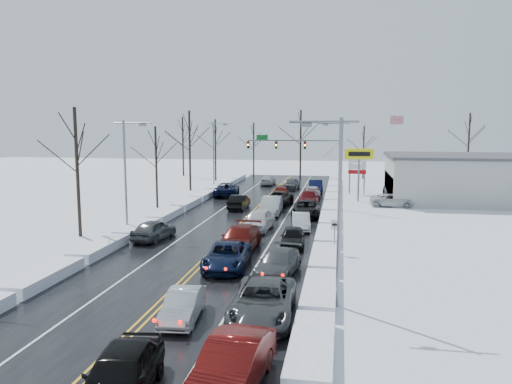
% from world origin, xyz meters
% --- Properties ---
extents(ground, '(160.00, 160.00, 0.00)m').
position_xyz_m(ground, '(0.00, 0.00, 0.00)').
color(ground, silver).
rests_on(ground, ground).
extents(road_surface, '(14.00, 84.00, 0.01)m').
position_xyz_m(road_surface, '(0.00, 2.00, 0.01)').
color(road_surface, black).
rests_on(road_surface, ground).
extents(snow_bank_left, '(1.64, 72.00, 0.66)m').
position_xyz_m(snow_bank_left, '(-7.60, 2.00, 0.00)').
color(snow_bank_left, white).
rests_on(snow_bank_left, ground).
extents(snow_bank_right, '(1.64, 72.00, 0.66)m').
position_xyz_m(snow_bank_right, '(7.60, 2.00, 0.00)').
color(snow_bank_right, white).
rests_on(snow_bank_right, ground).
extents(traffic_signal_mast, '(13.28, 0.39, 8.00)m').
position_xyz_m(traffic_signal_mast, '(3.45, 27.99, 5.48)').
color(traffic_signal_mast, slate).
rests_on(traffic_signal_mast, ground).
extents(tires_plus_sign, '(3.20, 0.34, 6.00)m').
position_xyz_m(tires_plus_sign, '(10.50, 15.99, 4.99)').
color(tires_plus_sign, slate).
rests_on(tires_plus_sign, ground).
extents(used_vehicles_sign, '(2.20, 0.22, 4.65)m').
position_xyz_m(used_vehicles_sign, '(10.50, 22.00, 3.32)').
color(used_vehicles_sign, slate).
rests_on(used_vehicles_sign, ground).
extents(speed_limit_sign, '(0.55, 0.09, 2.35)m').
position_xyz_m(speed_limit_sign, '(8.20, -8.00, 1.63)').
color(speed_limit_sign, slate).
rests_on(speed_limit_sign, ground).
extents(flagpole, '(1.87, 1.20, 10.00)m').
position_xyz_m(flagpole, '(15.17, 30.00, 5.93)').
color(flagpole, silver).
rests_on(flagpole, ground).
extents(dealership_building, '(20.40, 12.40, 5.30)m').
position_xyz_m(dealership_building, '(23.98, 18.00, 2.66)').
color(dealership_building, '#A2A29E').
rests_on(dealership_building, ground).
extents(streetlight_se, '(3.20, 0.25, 9.00)m').
position_xyz_m(streetlight_se, '(8.30, -18.00, 5.31)').
color(streetlight_se, slate).
rests_on(streetlight_se, ground).
extents(streetlight_ne, '(3.20, 0.25, 9.00)m').
position_xyz_m(streetlight_ne, '(8.30, 10.00, 5.31)').
color(streetlight_ne, slate).
rests_on(streetlight_ne, ground).
extents(streetlight_sw, '(3.20, 0.25, 9.00)m').
position_xyz_m(streetlight_sw, '(-8.30, -4.00, 5.31)').
color(streetlight_sw, slate).
rests_on(streetlight_sw, ground).
extents(streetlight_nw, '(3.20, 0.25, 9.00)m').
position_xyz_m(streetlight_nw, '(-8.30, 24.00, 5.31)').
color(streetlight_nw, slate).
rests_on(streetlight_nw, ground).
extents(tree_left_b, '(4.00, 4.00, 10.00)m').
position_xyz_m(tree_left_b, '(-11.50, -6.00, 6.99)').
color(tree_left_b, '#2D231C').
rests_on(tree_left_b, ground).
extents(tree_left_c, '(3.40, 3.40, 8.50)m').
position_xyz_m(tree_left_c, '(-10.50, 8.00, 5.94)').
color(tree_left_c, '#2D231C').
rests_on(tree_left_c, ground).
extents(tree_left_d, '(4.20, 4.20, 10.50)m').
position_xyz_m(tree_left_d, '(-11.20, 22.00, 7.33)').
color(tree_left_d, '#2D231C').
rests_on(tree_left_d, ground).
extents(tree_left_e, '(3.80, 3.80, 9.50)m').
position_xyz_m(tree_left_e, '(-10.80, 34.00, 6.64)').
color(tree_left_e, '#2D231C').
rests_on(tree_left_e, ground).
extents(tree_far_a, '(4.00, 4.00, 10.00)m').
position_xyz_m(tree_far_a, '(-18.00, 40.00, 6.99)').
color(tree_far_a, '#2D231C').
rests_on(tree_far_a, ground).
extents(tree_far_b, '(3.60, 3.60, 9.00)m').
position_xyz_m(tree_far_b, '(-6.00, 41.00, 6.29)').
color(tree_far_b, '#2D231C').
rests_on(tree_far_b, ground).
extents(tree_far_c, '(4.40, 4.40, 11.00)m').
position_xyz_m(tree_far_c, '(2.00, 39.00, 7.68)').
color(tree_far_c, '#2D231C').
rests_on(tree_far_c, ground).
extents(tree_far_d, '(3.40, 3.40, 8.50)m').
position_xyz_m(tree_far_d, '(12.00, 40.50, 5.94)').
color(tree_far_d, '#2D231C').
rests_on(tree_far_d, ground).
extents(tree_far_e, '(4.20, 4.20, 10.50)m').
position_xyz_m(tree_far_e, '(28.00, 41.00, 7.33)').
color(tree_far_e, '#2D231C').
rests_on(tree_far_e, ground).
extents(queued_car_1, '(1.77, 4.15, 1.33)m').
position_xyz_m(queued_car_1, '(1.71, -20.84, 0.00)').
color(queued_car_1, '#B0B3B8').
rests_on(queued_car_1, ground).
extents(queued_car_2, '(2.84, 5.59, 1.51)m').
position_xyz_m(queued_car_2, '(1.81, -12.58, 0.00)').
color(queued_car_2, black).
rests_on(queued_car_2, ground).
extents(queued_car_3, '(2.56, 5.83, 1.67)m').
position_xyz_m(queued_car_3, '(1.68, -8.20, 0.00)').
color(queued_car_3, '#4E0D0A').
rests_on(queued_car_3, ground).
extents(queued_car_4, '(2.43, 5.19, 1.72)m').
position_xyz_m(queued_car_4, '(1.89, -1.34, 0.00)').
color(queued_car_4, silver).
rests_on(queued_car_4, ground).
extents(queued_car_5, '(1.98, 5.26, 1.72)m').
position_xyz_m(queued_car_5, '(1.91, 6.09, 0.00)').
color(queued_car_5, '#A2A6AA').
rests_on(queued_car_5, ground).
extents(queued_car_6, '(3.14, 5.63, 1.49)m').
position_xyz_m(queued_car_6, '(1.87, 11.47, 0.00)').
color(queued_car_6, black).
rests_on(queued_car_6, ground).
extents(queued_car_7, '(2.42, 4.84, 1.35)m').
position_xyz_m(queued_car_7, '(1.58, 16.60, 0.00)').
color(queued_car_7, '#4E110A').
rests_on(queued_car_7, ground).
extents(queued_car_8, '(2.33, 4.76, 1.56)m').
position_xyz_m(queued_car_8, '(1.91, 24.87, 0.00)').
color(queued_car_8, '#46494C').
rests_on(queued_car_8, ground).
extents(queued_car_10, '(2.96, 6.02, 1.64)m').
position_xyz_m(queued_car_10, '(5.21, -20.12, 0.00)').
color(queued_car_10, '#3D4042').
rests_on(queued_car_10, ground).
extents(queued_car_11, '(2.63, 5.15, 1.43)m').
position_xyz_m(queued_car_11, '(5.06, -13.44, 0.00)').
color(queued_car_11, '#424547').
rests_on(queued_car_11, ground).
extents(queued_car_12, '(1.91, 4.24, 1.42)m').
position_xyz_m(queued_car_12, '(5.23, -6.54, 0.00)').
color(queued_car_12, black).
rests_on(queued_car_12, ground).
extents(queued_car_13, '(1.91, 4.29, 1.37)m').
position_xyz_m(queued_car_13, '(5.32, -0.54, 0.00)').
color(queued_car_13, silver).
rests_on(queued_car_13, ground).
extents(queued_car_14, '(2.56, 5.45, 1.51)m').
position_xyz_m(queued_car_14, '(5.32, 5.41, 0.00)').
color(queued_car_14, black).
rests_on(queued_car_14, ground).
extents(queued_car_15, '(2.49, 5.46, 1.55)m').
position_xyz_m(queued_car_15, '(5.15, 12.22, 0.00)').
color(queued_car_15, '#4B0A0E').
rests_on(queued_car_15, ground).
extents(queued_car_16, '(2.00, 4.72, 1.59)m').
position_xyz_m(queued_car_16, '(5.25, 16.34, 0.00)').
color(queued_car_16, silver).
rests_on(queued_car_16, ground).
extents(queued_car_17, '(2.10, 5.03, 1.62)m').
position_xyz_m(queued_car_17, '(5.33, 22.67, 0.00)').
color(queued_car_17, black).
rests_on(queued_car_17, ground).
extents(oncoming_car_0, '(1.62, 4.53, 1.49)m').
position_xyz_m(oncoming_car_0, '(-1.83, 8.60, 0.00)').
color(oncoming_car_0, black).
rests_on(oncoming_car_0, ground).
extents(oncoming_car_1, '(3.50, 6.29, 1.66)m').
position_xyz_m(oncoming_car_1, '(-5.21, 17.61, 0.00)').
color(oncoming_car_1, black).
rests_on(oncoming_car_1, ground).
extents(oncoming_car_2, '(1.87, 4.59, 1.33)m').
position_xyz_m(oncoming_car_2, '(-1.89, 29.64, 0.00)').
color(oncoming_car_2, '#B8B8BA').
rests_on(oncoming_car_2, ground).
extents(oncoming_car_3, '(2.47, 4.82, 1.57)m').
position_xyz_m(oncoming_car_3, '(-5.36, -6.18, 0.00)').
color(oncoming_car_3, '#46494C').
rests_on(oncoming_car_3, ground).
extents(parked_car_0, '(4.88, 2.39, 1.33)m').
position_xyz_m(parked_car_0, '(14.05, 12.88, 0.00)').
color(parked_car_0, silver).
rests_on(parked_car_0, ground).
extents(parked_car_1, '(2.37, 5.19, 1.47)m').
position_xyz_m(parked_car_1, '(17.15, 16.03, 0.00)').
color(parked_car_1, '#444649').
rests_on(parked_car_1, ground).
extents(parked_car_2, '(2.17, 4.99, 1.67)m').
position_xyz_m(parked_car_2, '(14.83, 21.43, 0.00)').
color(parked_car_2, black).
rests_on(parked_car_2, ground).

